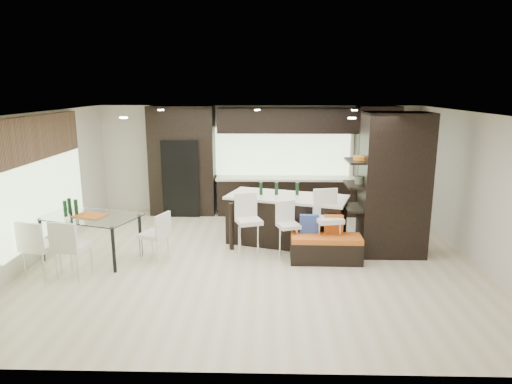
{
  "coord_description": "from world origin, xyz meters",
  "views": [
    {
      "loc": [
        0.22,
        -8.04,
        3.14
      ],
      "look_at": [
        0.0,
        0.6,
        1.15
      ],
      "focal_mm": 32.0,
      "sensor_mm": 36.0,
      "label": 1
    }
  ],
  "objects_px": {
    "chair_end": "(154,238)",
    "dining_table": "(92,238)",
    "kitchen_island": "(287,220)",
    "stool_right": "(328,232)",
    "stool_mid": "(288,235)",
    "chair_near": "(73,250)",
    "bench": "(326,249)",
    "stool_left": "(249,232)",
    "chair_far": "(41,250)",
    "floor_vase": "(369,213)"
  },
  "relations": [
    {
      "from": "bench",
      "to": "stool_right",
      "type": "bearing_deg",
      "value": 74.64
    },
    {
      "from": "kitchen_island",
      "to": "chair_end",
      "type": "xyz_separation_m",
      "value": [
        -2.49,
        -0.99,
        -0.08
      ]
    },
    {
      "from": "kitchen_island",
      "to": "bench",
      "type": "distance_m",
      "value": 1.26
    },
    {
      "from": "stool_right",
      "to": "chair_end",
      "type": "xyz_separation_m",
      "value": [
        -3.22,
        -0.14,
        -0.11
      ]
    },
    {
      "from": "stool_mid",
      "to": "chair_far",
      "type": "relative_size",
      "value": 0.92
    },
    {
      "from": "stool_right",
      "to": "stool_mid",
      "type": "bearing_deg",
      "value": 163.64
    },
    {
      "from": "stool_right",
      "to": "floor_vase",
      "type": "distance_m",
      "value": 1.31
    },
    {
      "from": "stool_mid",
      "to": "dining_table",
      "type": "distance_m",
      "value": 3.66
    },
    {
      "from": "stool_mid",
      "to": "chair_near",
      "type": "distance_m",
      "value": 3.79
    },
    {
      "from": "floor_vase",
      "to": "dining_table",
      "type": "height_order",
      "value": "floor_vase"
    },
    {
      "from": "stool_right",
      "to": "chair_end",
      "type": "height_order",
      "value": "stool_right"
    },
    {
      "from": "chair_far",
      "to": "chair_end",
      "type": "bearing_deg",
      "value": 40.65
    },
    {
      "from": "stool_left",
      "to": "kitchen_island",
      "type": "bearing_deg",
      "value": 29.12
    },
    {
      "from": "kitchen_island",
      "to": "stool_right",
      "type": "xyz_separation_m",
      "value": [
        0.74,
        -0.85,
        0.02
      ]
    },
    {
      "from": "kitchen_island",
      "to": "chair_end",
      "type": "height_order",
      "value": "kitchen_island"
    },
    {
      "from": "stool_mid",
      "to": "chair_near",
      "type": "height_order",
      "value": "chair_near"
    },
    {
      "from": "bench",
      "to": "chair_near",
      "type": "xyz_separation_m",
      "value": [
        -4.34,
        -0.78,
        0.22
      ]
    },
    {
      "from": "stool_right",
      "to": "floor_vase",
      "type": "relative_size",
      "value": 0.82
    },
    {
      "from": "stool_left",
      "to": "stool_right",
      "type": "bearing_deg",
      "value": -19.94
    },
    {
      "from": "chair_far",
      "to": "chair_end",
      "type": "height_order",
      "value": "chair_far"
    },
    {
      "from": "chair_far",
      "to": "chair_near",
      "type": "bearing_deg",
      "value": 14.94
    },
    {
      "from": "chair_far",
      "to": "chair_end",
      "type": "relative_size",
      "value": 1.11
    },
    {
      "from": "bench",
      "to": "chair_near",
      "type": "bearing_deg",
      "value": -169.06
    },
    {
      "from": "floor_vase",
      "to": "chair_near",
      "type": "distance_m",
      "value": 5.66
    },
    {
      "from": "chair_end",
      "to": "dining_table",
      "type": "bearing_deg",
      "value": 110.81
    },
    {
      "from": "chair_near",
      "to": "chair_far",
      "type": "xyz_separation_m",
      "value": [
        -0.54,
        0.0,
        -0.0
      ]
    },
    {
      "from": "floor_vase",
      "to": "chair_far",
      "type": "relative_size",
      "value": 1.37
    },
    {
      "from": "kitchen_island",
      "to": "stool_right",
      "type": "bearing_deg",
      "value": -31.44
    },
    {
      "from": "chair_far",
      "to": "chair_end",
      "type": "xyz_separation_m",
      "value": [
        1.71,
        0.82,
        -0.05
      ]
    },
    {
      "from": "stool_right",
      "to": "dining_table",
      "type": "height_order",
      "value": "stool_right"
    },
    {
      "from": "chair_end",
      "to": "bench",
      "type": "bearing_deg",
      "value": -69.9
    },
    {
      "from": "stool_right",
      "to": "floor_vase",
      "type": "xyz_separation_m",
      "value": [
        0.95,
        0.9,
        0.11
      ]
    },
    {
      "from": "chair_near",
      "to": "stool_left",
      "type": "bearing_deg",
      "value": 30.38
    },
    {
      "from": "bench",
      "to": "floor_vase",
      "type": "relative_size",
      "value": 1.02
    },
    {
      "from": "stool_right",
      "to": "dining_table",
      "type": "bearing_deg",
      "value": 168.8
    },
    {
      "from": "floor_vase",
      "to": "chair_near",
      "type": "relative_size",
      "value": 1.36
    },
    {
      "from": "kitchen_island",
      "to": "stool_right",
      "type": "distance_m",
      "value": 1.12
    },
    {
      "from": "bench",
      "to": "floor_vase",
      "type": "bearing_deg",
      "value": 48.1
    },
    {
      "from": "bench",
      "to": "chair_end",
      "type": "distance_m",
      "value": 3.17
    },
    {
      "from": "kitchen_island",
      "to": "bench",
      "type": "bearing_deg",
      "value": -38.89
    },
    {
      "from": "floor_vase",
      "to": "chair_far",
      "type": "height_order",
      "value": "floor_vase"
    },
    {
      "from": "stool_mid",
      "to": "chair_far",
      "type": "height_order",
      "value": "chair_far"
    },
    {
      "from": "dining_table",
      "to": "stool_left",
      "type": "bearing_deg",
      "value": 21.1
    },
    {
      "from": "stool_mid",
      "to": "stool_right",
      "type": "distance_m",
      "value": 0.74
    },
    {
      "from": "kitchen_island",
      "to": "stool_right",
      "type": "height_order",
      "value": "stool_right"
    },
    {
      "from": "stool_left",
      "to": "dining_table",
      "type": "height_order",
      "value": "stool_left"
    },
    {
      "from": "chair_end",
      "to": "kitchen_island",
      "type": "bearing_deg",
      "value": -47.45
    },
    {
      "from": "stool_mid",
      "to": "chair_end",
      "type": "xyz_separation_m",
      "value": [
        -2.49,
        -0.19,
        -0.01
      ]
    },
    {
      "from": "kitchen_island",
      "to": "dining_table",
      "type": "distance_m",
      "value": 3.79
    },
    {
      "from": "chair_near",
      "to": "chair_end",
      "type": "relative_size",
      "value": 1.12
    }
  ]
}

